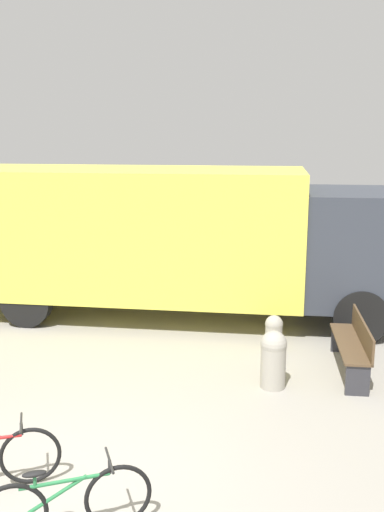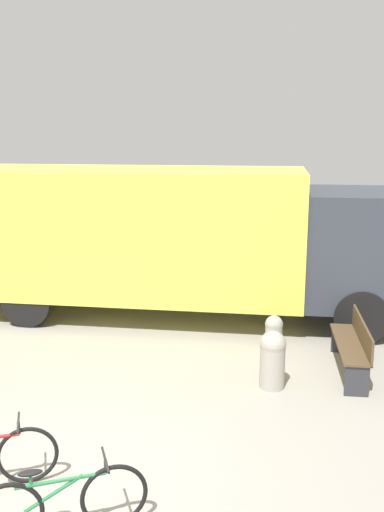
% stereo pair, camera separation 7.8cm
% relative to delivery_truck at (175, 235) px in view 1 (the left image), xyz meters
% --- Properties ---
extents(ground_plane, '(60.00, 60.00, 0.00)m').
position_rel_delivery_truck_xyz_m(ground_plane, '(-0.65, -6.06, -1.67)').
color(ground_plane, gray).
extents(delivery_truck, '(9.02, 3.04, 2.98)m').
position_rel_delivery_truck_xyz_m(delivery_truck, '(0.00, 0.00, 0.00)').
color(delivery_truck, '#EAE04C').
rests_on(delivery_truck, ground).
extents(park_bench, '(0.47, 1.79, 0.85)m').
position_rel_delivery_truck_xyz_m(park_bench, '(3.08, -2.67, -1.19)').
color(park_bench, brown).
rests_on(park_bench, ground).
extents(bicycle_far, '(1.52, 0.68, 0.73)m').
position_rel_delivery_truck_xyz_m(bicycle_far, '(-0.31, -6.68, -1.32)').
color(bicycle_far, black).
rests_on(bicycle_far, ground).
extents(bollard_near_bench, '(0.39, 0.39, 0.87)m').
position_rel_delivery_truck_xyz_m(bollard_near_bench, '(1.79, -3.31, -1.20)').
color(bollard_near_bench, '#9E998C').
rests_on(bollard_near_bench, ground).
extents(bollard_far_bench, '(0.31, 0.31, 0.63)m').
position_rel_delivery_truck_xyz_m(bollard_far_bench, '(1.89, -1.87, -1.33)').
color(bollard_far_bench, '#9E998C').
rests_on(bollard_far_bench, ground).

